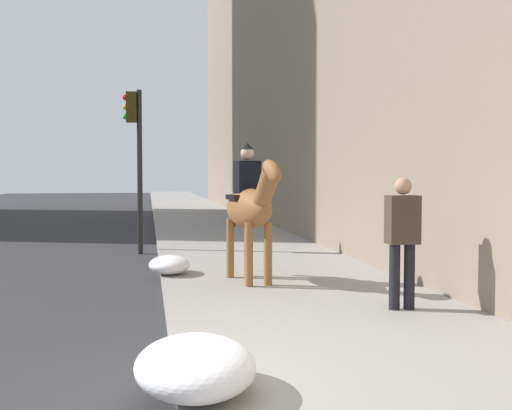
% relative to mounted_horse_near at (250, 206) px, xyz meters
% --- Properties ---
extents(sidewalk_slab, '(120.00, 3.98, 0.12)m').
position_rel_mounted_horse_near_xyz_m(sidewalk_slab, '(-4.63, -0.58, -1.30)').
color(sidewalk_slab, gray).
rests_on(sidewalk_slab, ground).
extents(mounted_horse_near, '(2.14, 0.84, 2.25)m').
position_rel_mounted_horse_near_xyz_m(mounted_horse_near, '(0.00, 0.00, 0.00)').
color(mounted_horse_near, brown).
rests_on(mounted_horse_near, sidewalk_slab).
extents(pedestrian_greeting, '(0.27, 0.40, 1.70)m').
position_rel_mounted_horse_near_xyz_m(pedestrian_greeting, '(-2.32, -1.59, -0.26)').
color(pedestrian_greeting, black).
rests_on(pedestrian_greeting, sidewalk_slab).
extents(traffic_light_near_curb, '(0.20, 0.44, 3.83)m').
position_rel_mounted_horse_near_xyz_m(traffic_light_near_curb, '(4.79, 1.89, 1.21)').
color(traffic_light_near_curb, black).
rests_on(traffic_light_near_curb, ground).
extents(snow_pile_near, '(1.25, 0.96, 0.43)m').
position_rel_mounted_horse_near_xyz_m(snow_pile_near, '(-4.87, 1.26, -1.02)').
color(snow_pile_near, white).
rests_on(snow_pile_near, sidewalk_slab).
extents(snow_pile_far, '(0.93, 0.72, 0.32)m').
position_rel_mounted_horse_near_xyz_m(snow_pile_far, '(1.05, 1.26, -1.08)').
color(snow_pile_far, white).
rests_on(snow_pile_far, sidewalk_slab).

